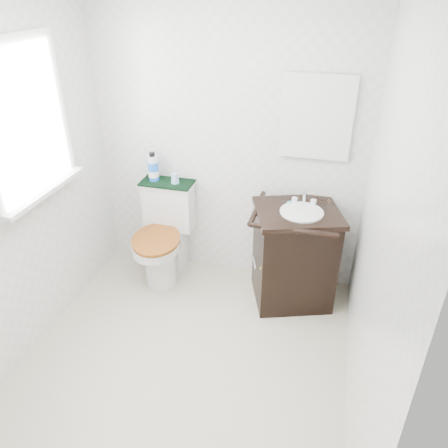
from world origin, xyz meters
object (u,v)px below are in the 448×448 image
at_px(toilet, 165,238).
at_px(mouthwash_bottle, 153,168).
at_px(cup, 175,178).
at_px(vanity, 294,254).
at_px(trash_bin, 265,274).

relative_size(toilet, mouthwash_bottle, 3.38).
height_order(toilet, cup, cup).
bearing_deg(vanity, cup, 170.09).
xyz_separation_m(vanity, mouthwash_bottle, (-1.23, 0.19, 0.52)).
xyz_separation_m(toilet, trash_bin, (0.89, -0.01, -0.21)).
xyz_separation_m(trash_bin, cup, (-0.81, 0.13, 0.74)).
bearing_deg(trash_bin, mouthwash_bottle, 172.24).
bearing_deg(trash_bin, toilet, 179.48).
xyz_separation_m(toilet, mouthwash_bottle, (-0.12, 0.13, 0.59)).
height_order(toilet, vanity, vanity).
bearing_deg(cup, vanity, -9.91).
bearing_deg(vanity, mouthwash_bottle, 171.17).
bearing_deg(mouthwash_bottle, cup, -2.93).
relative_size(vanity, mouthwash_bottle, 3.77).
distance_m(toilet, vanity, 1.12).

